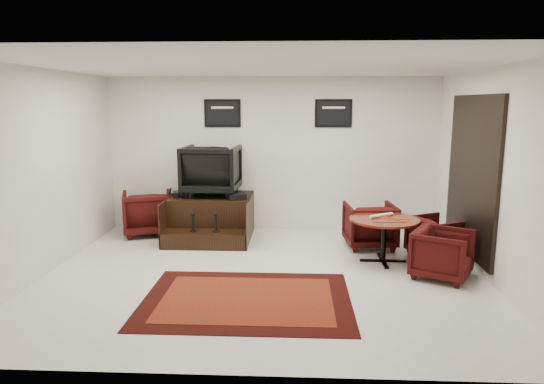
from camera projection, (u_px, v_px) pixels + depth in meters
The scene contains 16 objects.
ground at pixel (264, 275), 6.67m from camera, with size 6.00×6.00×0.00m, color silver.
room_shell at pixel (294, 145), 6.44m from camera, with size 6.02×5.02×2.81m.
area_rug at pixel (247, 299), 5.83m from camera, with size 2.50×1.87×0.01m.
shine_podium at pixel (211, 218), 8.52m from camera, with size 1.42×1.46×0.73m.
shine_chair at pixel (212, 167), 8.51m from camera, with size 0.95×0.89×0.98m, color black.
shoes_pair at pixel (179, 194), 8.39m from camera, with size 0.27×0.30×0.10m.
polish_kit at pixel (238, 197), 8.16m from camera, with size 0.28×0.19×0.10m, color black.
umbrella_black at pixel (164, 212), 8.43m from camera, with size 0.35×0.13×0.93m, color black, non-canonical shape.
umbrella_hooked at pixel (166, 214), 8.55m from camera, with size 0.30×0.11×0.81m, color black, non-canonical shape.
armchair_side at pixel (148, 211), 8.69m from camera, with size 0.84×0.78×0.86m, color black.
meeting_table at pixel (384, 224), 7.13m from camera, with size 1.01×1.01×0.66m.
table_chair_back at pixel (370, 223), 7.92m from camera, with size 0.78×0.73×0.80m, color black.
table_chair_window at pixel (436, 235), 7.43m from camera, with size 0.67×0.63×0.69m, color black.
table_chair_corner at pixel (443, 252), 6.51m from camera, with size 0.71×0.67×0.73m, color black.
paper_roll at pixel (381, 215), 7.20m from camera, with size 0.05×0.05×0.42m, color white.
table_clutter at pixel (393, 220), 7.03m from camera, with size 0.55×0.39×0.01m.
Camera 1 is at (0.42, -6.33, 2.34)m, focal length 32.00 mm.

